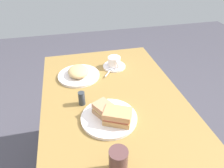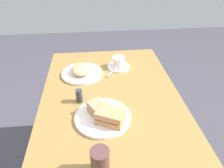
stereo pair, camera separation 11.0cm
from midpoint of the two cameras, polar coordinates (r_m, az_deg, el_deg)
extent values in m
cube|color=olive|center=(1.04, 3.04, -5.99)|extent=(1.14, 0.71, 0.04)
cylinder|color=olive|center=(1.72, 9.74, -3.97)|extent=(0.05, 0.05, 0.72)
cylinder|color=olive|center=(1.67, -9.85, -5.26)|extent=(0.05, 0.05, 0.72)
cylinder|color=white|center=(0.93, 0.82, -9.30)|extent=(0.25, 0.25, 0.01)
cube|color=tan|center=(0.93, 0.08, -8.17)|extent=(0.14, 0.12, 0.02)
cube|color=#E0C375|center=(0.92, 0.08, -7.40)|extent=(0.12, 0.11, 0.01)
cube|color=tan|center=(0.90, 0.08, -6.62)|extent=(0.14, 0.12, 0.02)
cube|color=tan|center=(0.90, 3.00, -9.93)|extent=(0.12, 0.14, 0.03)
cube|color=#BE5541|center=(0.88, 3.04, -9.13)|extent=(0.11, 0.13, 0.01)
cube|color=tan|center=(0.87, 3.07, -8.30)|extent=(0.12, 0.14, 0.03)
cylinder|color=white|center=(1.30, 4.25, 4.75)|extent=(0.14, 0.14, 0.01)
cylinder|color=white|center=(1.29, 4.32, 6.10)|extent=(0.08, 0.08, 0.06)
cylinder|color=#9F6F40|center=(1.27, 4.37, 7.12)|extent=(0.07, 0.07, 0.01)
torus|color=white|center=(1.25, 4.99, 5.13)|extent=(0.04, 0.02, 0.04)
cube|color=silver|center=(1.22, 2.20, 2.92)|extent=(0.07, 0.05, 0.00)
ellipsoid|color=silver|center=(1.26, 3.18, 3.96)|extent=(0.03, 0.03, 0.01)
cylinder|color=white|center=(1.23, -5.77, 2.86)|extent=(0.24, 0.24, 0.01)
ellipsoid|color=#DAB172|center=(1.22, -5.85, 4.01)|extent=(0.14, 0.12, 0.04)
cylinder|color=#33383D|center=(1.01, -6.01, -3.42)|extent=(0.03, 0.03, 0.07)
cylinder|color=brown|center=(0.73, 1.31, -21.03)|extent=(0.06, 0.06, 0.11)
camera|label=1|loc=(0.05, -87.14, 2.00)|focal=33.05mm
camera|label=2|loc=(0.05, 92.86, -2.00)|focal=33.05mm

